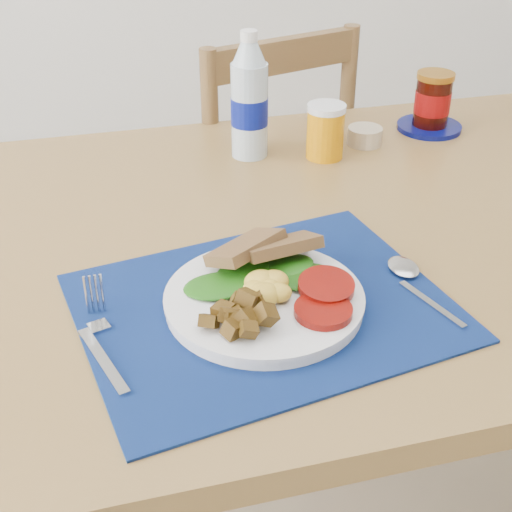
{
  "coord_description": "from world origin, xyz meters",
  "views": [
    {
      "loc": [
        -0.43,
        -0.7,
        1.28
      ],
      "look_at": [
        -0.24,
        0.05,
        0.8
      ],
      "focal_mm": 50.0,
      "sensor_mm": 36.0,
      "label": 1
    }
  ],
  "objects": [
    {
      "name": "table",
      "position": [
        0.0,
        0.2,
        0.67
      ],
      "size": [
        1.4,
        0.9,
        0.75
      ],
      "color": "brown",
      "rests_on": "ground"
    },
    {
      "name": "chair_far",
      "position": [
        -0.04,
        0.8,
        0.56
      ],
      "size": [
        0.5,
        0.48,
        1.09
      ],
      "rotation": [
        0.0,
        0.0,
        3.42
      ],
      "color": "#53351E",
      "rests_on": "ground"
    },
    {
      "name": "placemat",
      "position": [
        -0.24,
        0.01,
        0.75
      ],
      "size": [
        0.5,
        0.42,
        0.0
      ],
      "primitive_type": "cube",
      "rotation": [
        0.0,
        0.0,
        0.16
      ],
      "color": "black",
      "rests_on": "table"
    },
    {
      "name": "breakfast_plate",
      "position": [
        -0.24,
        0.0,
        0.77
      ],
      "size": [
        0.25,
        0.25,
        0.06
      ],
      "rotation": [
        0.0,
        0.0,
        0.42
      ],
      "color": "silver",
      "rests_on": "placemat"
    },
    {
      "name": "fork",
      "position": [
        -0.44,
        -0.01,
        0.76
      ],
      "size": [
        0.05,
        0.18,
        0.0
      ],
      "rotation": [
        0.0,
        0.0,
        0.29
      ],
      "color": "#B2B5BA",
      "rests_on": "placemat"
    },
    {
      "name": "spoon",
      "position": [
        -0.03,
        0.01,
        0.76
      ],
      "size": [
        0.04,
        0.17,
        0.0
      ],
      "rotation": [
        0.0,
        0.0,
        0.29
      ],
      "color": "#B2B5BA",
      "rests_on": "placemat"
    },
    {
      "name": "water_bottle",
      "position": [
        -0.14,
        0.47,
        0.85
      ],
      "size": [
        0.07,
        0.07,
        0.23
      ],
      "color": "#ADBFCC",
      "rests_on": "table"
    },
    {
      "name": "juice_glass",
      "position": [
        -0.01,
        0.43,
        0.8
      ],
      "size": [
        0.07,
        0.07,
        0.09
      ],
      "primitive_type": "cylinder",
      "color": "orange",
      "rests_on": "table"
    },
    {
      "name": "ramekin",
      "position": [
        0.09,
        0.47,
        0.77
      ],
      "size": [
        0.06,
        0.06,
        0.03
      ],
      "primitive_type": "cylinder",
      "color": "tan",
      "rests_on": "table"
    },
    {
      "name": "jam_on_saucer",
      "position": [
        0.24,
        0.5,
        0.8
      ],
      "size": [
        0.13,
        0.13,
        0.11
      ],
      "color": "#050B56",
      "rests_on": "table"
    }
  ]
}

